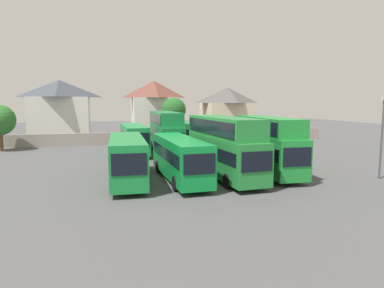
{
  "coord_description": "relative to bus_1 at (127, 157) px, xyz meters",
  "views": [
    {
      "loc": [
        -7.72,
        -26.05,
        6.19
      ],
      "look_at": [
        0.0,
        3.0,
        2.46
      ],
      "focal_mm": 31.54,
      "sensor_mm": 36.0,
      "label": 1
    }
  ],
  "objects": [
    {
      "name": "bus_6",
      "position": [
        5.63,
        14.22,
        0.85
      ],
      "size": [
        3.0,
        12.05,
        5.04
      ],
      "rotation": [
        0.0,
        0.0,
        -1.6
      ],
      "color": "#177A3C",
      "rests_on": "ground"
    },
    {
      "name": "bus_7",
      "position": [
        9.65,
        14.22,
        0.03
      ],
      "size": [
        3.32,
        11.67,
        3.54
      ],
      "rotation": [
        0.0,
        0.0,
        -1.5
      ],
      "color": "#1B7A31",
      "rests_on": "ground"
    },
    {
      "name": "bus_5",
      "position": [
        1.84,
        14.38,
        -0.01
      ],
      "size": [
        2.71,
        10.13,
        3.47
      ],
      "rotation": [
        0.0,
        0.0,
        -1.55
      ],
      "color": "#198941",
      "rests_on": "ground"
    },
    {
      "name": "tree_behind_wall",
      "position": [
        9.32,
        26.64,
        2.98
      ],
      "size": [
        3.82,
        3.82,
        6.92
      ],
      "color": "brown",
      "rests_on": "ground"
    },
    {
      "name": "bus_3",
      "position": [
        7.82,
        -0.42,
        0.83
      ],
      "size": [
        3.2,
        11.11,
        5.0
      ],
      "rotation": [
        0.0,
        0.0,
        -1.52
      ],
      "color": "#237F35",
      "rests_on": "ground"
    },
    {
      "name": "bus_2",
      "position": [
        4.1,
        -0.4,
        -0.06
      ],
      "size": [
        2.72,
        10.66,
        3.36
      ],
      "rotation": [
        0.0,
        0.0,
        -1.55
      ],
      "color": "#108835",
      "rests_on": "ground"
    },
    {
      "name": "lamp_post_lot_edge",
      "position": [
        19.86,
        -4.2,
        1.78
      ],
      "size": [
        0.5,
        0.24,
        6.64
      ],
      "color": "#4C4C51",
      "rests_on": "ground"
    },
    {
      "name": "ground",
      "position": [
        5.97,
        17.8,
        -1.99
      ],
      "size": [
        140.0,
        140.0,
        0.0
      ],
      "primitive_type": "plane",
      "color": "#4C4C4F"
    },
    {
      "name": "house_terrace_left",
      "position": [
        -8.3,
        32.26,
        2.99
      ],
      "size": [
        9.4,
        8.12,
        9.76
      ],
      "color": "silver",
      "rests_on": "ground"
    },
    {
      "name": "house_terrace_right",
      "position": [
        20.33,
        31.9,
        2.55
      ],
      "size": [
        8.73,
        7.83,
        8.88
      ],
      "color": "beige",
      "rests_on": "ground"
    },
    {
      "name": "depot_boundary_wall",
      "position": [
        5.97,
        24.14,
        -1.09
      ],
      "size": [
        56.0,
        0.5,
        1.8
      ],
      "primitive_type": "cube",
      "color": "gray",
      "rests_on": "ground"
    },
    {
      "name": "house_terrace_centre",
      "position": [
        7.11,
        32.84,
        3.07
      ],
      "size": [
        7.93,
        6.59,
        9.91
      ],
      "color": "silver",
      "rests_on": "ground"
    },
    {
      "name": "bus_1",
      "position": [
        0.0,
        0.0,
        0.0
      ],
      "size": [
        2.96,
        10.22,
        3.49
      ],
      "rotation": [
        0.0,
        0.0,
        -1.61
      ],
      "color": "#188236",
      "rests_on": "ground"
    },
    {
      "name": "bus_4",
      "position": [
        12.02,
        0.03,
        0.78
      ],
      "size": [
        3.09,
        10.23,
        4.92
      ],
      "rotation": [
        0.0,
        0.0,
        -1.63
      ],
      "color": "#1E8933",
      "rests_on": "ground"
    }
  ]
}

